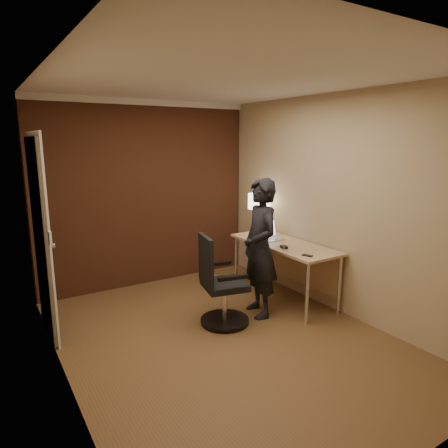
{
  "coord_description": "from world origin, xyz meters",
  "views": [
    {
      "loc": [
        -1.99,
        -3.17,
        1.98
      ],
      "look_at": [
        0.35,
        0.55,
        1.05
      ],
      "focal_mm": 32.0,
      "sensor_mm": 36.0,
      "label": 1
    }
  ],
  "objects": [
    {
      "name": "mouse",
      "position": [
        1.02,
        0.29,
        0.75
      ],
      "size": [
        0.09,
        0.11,
        0.03
      ],
      "primitive_type": "cube",
      "rotation": [
        0.0,
        0.0,
        -0.29
      ],
      "color": "black",
      "rests_on": "desk"
    },
    {
      "name": "office_chair",
      "position": [
        0.12,
        0.29,
        0.43
      ],
      "size": [
        0.54,
        0.6,
        0.98
      ],
      "color": "black",
      "rests_on": "ground"
    },
    {
      "name": "laptop",
      "position": [
        1.13,
        0.75,
        0.79
      ],
      "size": [
        0.35,
        0.28,
        0.23
      ],
      "color": "silver",
      "rests_on": "desk"
    },
    {
      "name": "phone",
      "position": [
        1.03,
        -0.09,
        0.73
      ],
      "size": [
        0.09,
        0.13,
        0.01
      ],
      "primitive_type": "cube",
      "rotation": [
        0.0,
        0.0,
        0.31
      ],
      "color": "black",
      "rests_on": "desk"
    },
    {
      "name": "room",
      "position": [
        -0.27,
        1.54,
        1.37
      ],
      "size": [
        4.0,
        4.0,
        4.0
      ],
      "color": "brown",
      "rests_on": "ground"
    },
    {
      "name": "desk_lamp",
      "position": [
        1.29,
        1.14,
        1.15
      ],
      "size": [
        0.22,
        0.22,
        0.54
      ],
      "color": "silver",
      "rests_on": "desk"
    },
    {
      "name": "person",
      "position": [
        0.66,
        0.27,
        0.79
      ],
      "size": [
        0.49,
        0.64,
        1.57
      ],
      "primitive_type": "imported",
      "rotation": [
        0.0,
        0.0,
        -1.79
      ],
      "color": "black",
      "rests_on": "ground"
    },
    {
      "name": "desk",
      "position": [
        1.25,
        0.48,
        0.6
      ],
      "size": [
        0.6,
        1.5,
        0.73
      ],
      "color": "tan",
      "rests_on": "ground"
    }
  ]
}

